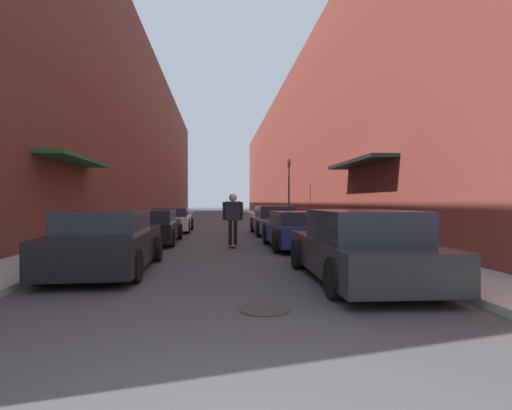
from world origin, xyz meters
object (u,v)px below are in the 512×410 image
parked_car_left_1 (152,227)px  parked_car_right_0 (359,247)px  manhole_cover (265,309)px  parked_car_right_2 (274,221)px  parked_car_left_0 (108,242)px  parked_car_right_1 (299,230)px  traffic_light (289,185)px  parked_car_left_2 (171,220)px  skateboarder (233,214)px

parked_car_left_1 → parked_car_right_0: (5.01, -7.34, 0.05)m
manhole_cover → parked_car_right_2: bearing=81.4°
parked_car_left_0 → parked_car_right_1: parked_car_left_0 is taller
parked_car_left_1 → traffic_light: 10.80m
parked_car_right_1 → traffic_light: 10.65m
parked_car_right_0 → parked_car_right_1: parked_car_right_0 is taller
parked_car_left_2 → skateboarder: size_ratio=2.40×
parked_car_right_0 → traffic_light: size_ratio=1.20×
skateboarder → manhole_cover: size_ratio=2.51×
parked_car_right_0 → traffic_light: (1.49, 15.76, 1.84)m
parked_car_right_1 → manhole_cover: size_ratio=5.90×
skateboarder → parked_car_left_0: bearing=-123.5°
parked_car_left_0 → parked_car_left_2: parked_car_left_0 is taller
parked_car_left_1 → traffic_light: bearing=52.3°
parked_car_right_0 → parked_car_right_2: (-0.09, 10.85, -0.01)m
parked_car_right_1 → skateboarder: (-2.11, 0.39, 0.50)m
skateboarder → parked_car_right_1: bearing=-10.5°
parked_car_right_0 → parked_car_right_2: bearing=90.5°
parked_car_right_2 → manhole_cover: bearing=-98.6°
manhole_cover → traffic_light: traffic_light is taller
parked_car_left_0 → skateboarder: bearing=56.5°
parked_car_left_1 → skateboarder: bearing=-28.7°
parked_car_left_2 → parked_car_right_0: (4.95, -12.87, 0.06)m
parked_car_right_0 → skateboarder: bearing=110.5°
parked_car_right_0 → traffic_light: 15.93m
parked_car_left_1 → skateboarder: skateboarder is taller
parked_car_left_0 → traffic_light: size_ratio=1.13×
parked_car_right_1 → manhole_cover: parked_car_right_1 is taller
manhole_cover → parked_car_right_1: bearing=74.8°
parked_car_right_2 → skateboarder: (-2.07, -5.08, 0.46)m
parked_car_right_2 → manhole_cover: size_ratio=6.58×
traffic_light → parked_car_left_1: bearing=-127.7°
parked_car_right_0 → parked_car_right_1: bearing=90.5°
parked_car_left_1 → parked_car_left_2: 5.53m
parked_car_right_1 → traffic_light: (1.53, 10.37, 1.88)m
parked_car_left_2 → manhole_cover: parked_car_left_2 is taller
parked_car_left_0 → traffic_light: traffic_light is taller
parked_car_left_2 → parked_car_right_1: 8.95m
parked_car_right_1 → parked_car_right_2: parked_car_right_2 is taller
parked_car_left_2 → parked_car_right_1: bearing=-56.8°
parked_car_right_1 → parked_car_right_2: bearing=90.5°
parked_car_left_2 → parked_car_right_1: size_ratio=1.02×
manhole_cover → traffic_light: (3.49, 17.59, 2.46)m
parked_car_left_2 → manhole_cover: 15.01m
parked_car_right_1 → manhole_cover: bearing=-105.2°
parked_car_left_1 → parked_car_right_2: 6.05m
skateboarder → manhole_cover: skateboarder is taller
parked_car_left_1 → skateboarder: (2.86, -1.56, 0.50)m
parked_car_left_2 → parked_car_left_0: bearing=-90.2°
parked_car_right_1 → parked_car_left_0: bearing=-141.9°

